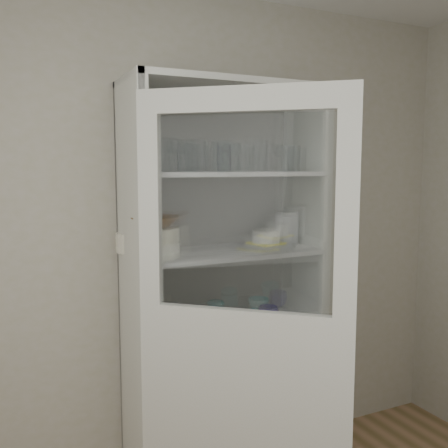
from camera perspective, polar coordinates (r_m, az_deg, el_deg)
name	(u,v)px	position (r m, az deg, el deg)	size (l,w,h in m)	color
wall_back	(172,239)	(2.69, -5.92, -1.72)	(3.60, 0.02, 2.60)	#B0AA8F
pantry_cabinet	(219,308)	(2.69, -0.58, -9.52)	(1.00, 0.45, 2.10)	silver
cupboard_door	(243,363)	(2.15, 2.16, -15.60)	(0.71, 0.62, 2.00)	silver
tumbler_0	(164,155)	(2.30, -6.88, 7.80)	(0.08, 0.08, 0.15)	silver
tumbler_1	(186,157)	(2.29, -4.40, 7.67)	(0.07, 0.07, 0.14)	silver
tumbler_2	(223,159)	(2.36, -0.06, 7.48)	(0.06, 0.06, 0.12)	silver
tumbler_3	(245,158)	(2.42, 2.41, 7.53)	(0.07, 0.07, 0.13)	silver
tumbler_4	(260,156)	(2.49, 4.12, 7.76)	(0.08, 0.08, 0.15)	silver
tumbler_5	(288,159)	(2.52, 7.29, 7.38)	(0.06, 0.06, 0.13)	silver
tumbler_6	(294,158)	(2.60, 7.99, 7.44)	(0.07, 0.07, 0.13)	silver
tumbler_7	(153,156)	(2.41, -8.10, 7.72)	(0.08, 0.08, 0.15)	silver
tumbler_8	(200,156)	(2.47, -2.81, 7.79)	(0.08, 0.08, 0.15)	silver
tumbler_9	(184,158)	(2.44, -4.64, 7.51)	(0.07, 0.07, 0.13)	silver
tumbler_10	(203,158)	(2.50, -2.40, 7.51)	(0.07, 0.07, 0.13)	silver
tumbler_11	(232,157)	(2.52, 0.94, 7.70)	(0.07, 0.07, 0.15)	silver
goblet_0	(174,153)	(2.52, -5.69, 8.10)	(0.08, 0.08, 0.19)	silver
goblet_1	(187,155)	(2.57, -4.25, 7.88)	(0.08, 0.08, 0.17)	silver
goblet_2	(228,154)	(2.63, 0.46, 7.99)	(0.08, 0.08, 0.18)	silver
goblet_3	(281,157)	(2.83, 6.51, 7.59)	(0.07, 0.07, 0.16)	silver
plate_stack_front	(156,250)	(2.38, -7.81, -2.93)	(0.23, 0.23, 0.07)	white
plate_stack_back	(139,242)	(2.54, -9.74, -2.02)	(0.23, 0.23, 0.10)	white
cream_bowl	(155,235)	(2.36, -7.84, -1.26)	(0.22, 0.22, 0.07)	beige
terracotta_bowl	(155,222)	(2.36, -7.86, 0.24)	(0.23, 0.23, 0.06)	#5B3612
glass_platter	(266,246)	(2.65, 4.83, -2.49)	(0.31, 0.31, 0.02)	silver
yellow_trivet	(266,243)	(2.65, 4.83, -2.19)	(0.15, 0.15, 0.01)	yellow
white_ramekin	(266,236)	(2.64, 4.84, -1.38)	(0.15, 0.15, 0.06)	white
grey_bowl_stack	(286,228)	(2.75, 7.15, -0.47)	(0.13, 0.13, 0.18)	silver
mug_blue	(268,314)	(2.71, 5.08, -10.23)	(0.11, 0.11, 0.09)	navy
mug_teal	(259,308)	(2.79, 3.97, -9.51)	(0.11, 0.11, 0.11)	teal
mug_white	(246,323)	(2.56, 2.52, -11.29)	(0.09, 0.09, 0.08)	white
teal_jar	(216,314)	(2.66, -0.96, -10.21)	(0.09, 0.09, 0.11)	teal
measuring_cups	(165,336)	(2.46, -6.73, -12.60)	(0.09, 0.09, 0.04)	silver
white_canister	(147,321)	(2.52, -8.85, -10.92)	(0.12, 0.12, 0.14)	white
cream_dish	(223,396)	(2.75, -0.09, -19.08)	(0.22, 0.22, 0.07)	beige
tin_box	(268,384)	(2.91, 5.08, -17.70)	(0.19, 0.13, 0.06)	gray
tumbler_12	(224,157)	(2.37, 0.01, 7.64)	(0.07, 0.07, 0.14)	silver
tumbler_13	(219,156)	(2.44, -0.54, 7.77)	(0.08, 0.08, 0.15)	silver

